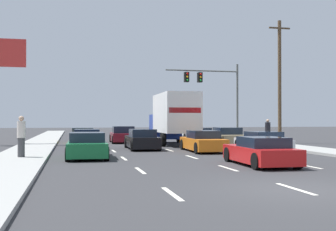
# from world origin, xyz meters

# --- Properties ---
(ground_plane) EXTENTS (140.00, 140.00, 0.00)m
(ground_plane) POSITION_xyz_m (0.00, 25.00, 0.00)
(ground_plane) COLOR #333335
(sidewalk_right) EXTENTS (2.59, 80.00, 0.14)m
(sidewalk_right) POSITION_xyz_m (8.24, 20.00, 0.07)
(sidewalk_right) COLOR #9E9E99
(sidewalk_right) RESTS_ON ground_plane
(sidewalk_left) EXTENTS (2.59, 80.00, 0.14)m
(sidewalk_left) POSITION_xyz_m (-8.24, 20.00, 0.07)
(sidewalk_left) COLOR #9E9E99
(sidewalk_left) RESTS_ON ground_plane
(lane_markings) EXTENTS (6.94, 57.00, 0.01)m
(lane_markings) POSITION_xyz_m (-0.00, 22.53, 0.00)
(lane_markings) COLOR silver
(lane_markings) RESTS_ON ground_plane
(car_yellow) EXTENTS (2.02, 4.15, 1.22)m
(car_yellow) POSITION_xyz_m (-4.97, 25.17, 0.57)
(car_yellow) COLOR yellow
(car_yellow) RESTS_ON ground_plane
(car_navy) EXTENTS (1.99, 4.64, 1.27)m
(car_navy) POSITION_xyz_m (-4.90, 17.05, 0.59)
(car_navy) COLOR #141E4C
(car_navy) RESTS_ON ground_plane
(car_green) EXTENTS (2.07, 4.61, 1.25)m
(car_green) POSITION_xyz_m (-5.11, 10.73, 0.58)
(car_green) COLOR #196B38
(car_green) RESTS_ON ground_plane
(car_maroon) EXTENTS (2.05, 4.07, 1.35)m
(car_maroon) POSITION_xyz_m (-1.78, 24.09, 0.61)
(car_maroon) COLOR maroon
(car_maroon) RESTS_ON ground_plane
(car_black) EXTENTS (1.87, 4.47, 1.28)m
(car_black) POSITION_xyz_m (-1.52, 16.13, 0.58)
(car_black) COLOR black
(car_black) RESTS_ON ground_plane
(box_truck) EXTENTS (2.78, 8.03, 3.78)m
(box_truck) POSITION_xyz_m (1.60, 20.57, 2.11)
(box_truck) COLOR white
(box_truck) RESTS_ON ground_plane
(car_orange) EXTENTS (1.97, 4.65, 1.24)m
(car_orange) POSITION_xyz_m (1.67, 13.49, 0.57)
(car_orange) COLOR orange
(car_orange) RESTS_ON ground_plane
(car_red) EXTENTS (2.00, 4.33, 1.16)m
(car_red) POSITION_xyz_m (1.70, 5.76, 0.54)
(car_red) COLOR red
(car_red) RESTS_ON ground_plane
(car_gray) EXTENTS (2.03, 4.09, 1.17)m
(car_gray) POSITION_xyz_m (5.08, 25.31, 0.54)
(car_gray) COLOR slate
(car_gray) RESTS_ON ground_plane
(car_tan) EXTENTS (2.12, 4.56, 1.31)m
(car_tan) POSITION_xyz_m (5.26, 19.02, 0.59)
(car_tan) COLOR tan
(car_tan) RESTS_ON ground_plane
(car_white) EXTENTS (1.98, 4.44, 1.18)m
(car_white) POSITION_xyz_m (5.13, 12.78, 0.55)
(car_white) COLOR white
(car_white) RESTS_ON ground_plane
(traffic_signal_mast) EXTENTS (7.34, 0.69, 7.36)m
(traffic_signal_mast) POSITION_xyz_m (7.14, 28.72, 5.33)
(traffic_signal_mast) COLOR #595B56
(traffic_signal_mast) RESTS_ON ground_plane
(utility_pole_mid) EXTENTS (1.80, 0.28, 9.84)m
(utility_pole_mid) POSITION_xyz_m (10.42, 20.74, 5.06)
(utility_pole_mid) COLOR brown
(utility_pole_mid) RESTS_ON ground_plane
(pedestrian_near_corner) EXTENTS (0.38, 0.38, 1.77)m
(pedestrian_near_corner) POSITION_xyz_m (7.85, 17.63, 1.03)
(pedestrian_near_corner) COLOR brown
(pedestrian_near_corner) RESTS_ON sidewalk_right
(pedestrian_mid_block) EXTENTS (0.38, 0.38, 1.90)m
(pedestrian_mid_block) POSITION_xyz_m (-8.13, 10.33, 1.10)
(pedestrian_mid_block) COLOR #3F3F42
(pedestrian_mid_block) RESTS_ON sidewalk_left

